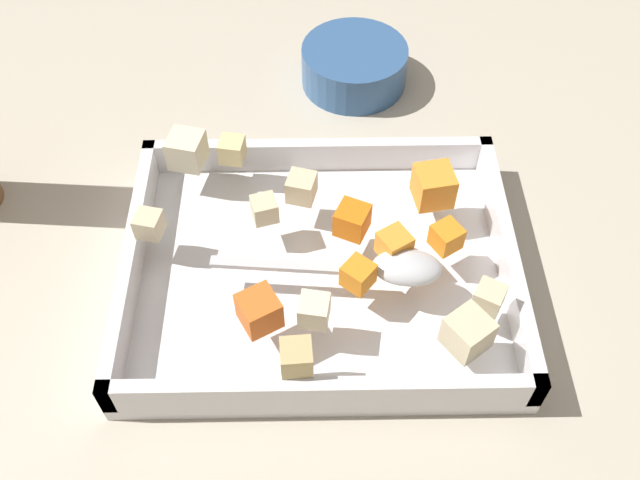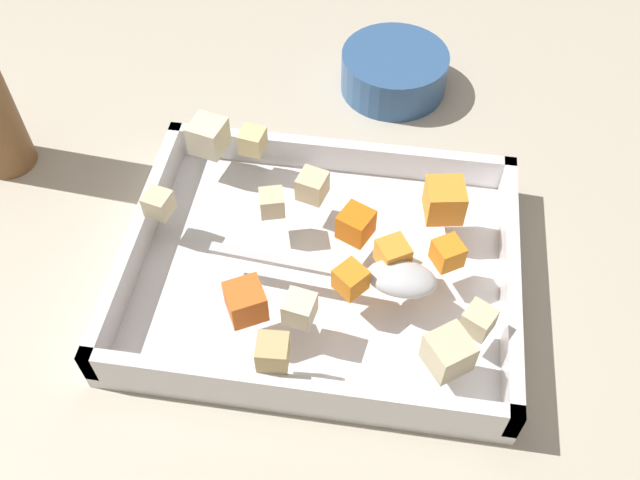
{
  "view_description": "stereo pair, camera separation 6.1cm",
  "coord_description": "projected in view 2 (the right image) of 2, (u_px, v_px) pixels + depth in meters",
  "views": [
    {
      "loc": [
        -0.0,
        -0.4,
        0.54
      ],
      "look_at": [
        0.01,
        -0.02,
        0.06
      ],
      "focal_mm": 39.29,
      "sensor_mm": 36.0,
      "label": 1
    },
    {
      "loc": [
        0.06,
        -0.39,
        0.54
      ],
      "look_at": [
        0.01,
        -0.02,
        0.06
      ],
      "focal_mm": 39.29,
      "sensor_mm": 36.0,
      "label": 2
    }
  ],
  "objects": [
    {
      "name": "potato_chunk_heap_top",
      "position": [
        273.0,
        352.0,
        0.54
      ],
      "size": [
        0.03,
        0.03,
        0.02
      ],
      "primitive_type": "cube",
      "rotation": [
        0.0,
        0.0,
        4.78
      ],
      "color": "tan",
      "rests_on": "baking_dish"
    },
    {
      "name": "potato_chunk_heap_side",
      "position": [
        448.0,
        353.0,
        0.54
      ],
      "size": [
        0.04,
        0.04,
        0.03
      ],
      "primitive_type": "cube",
      "rotation": [
        0.0,
        0.0,
        2.2
      ],
      "color": "beige",
      "rests_on": "baking_dish"
    },
    {
      "name": "potato_chunk_center",
      "position": [
        208.0,
        136.0,
        0.69
      ],
      "size": [
        0.04,
        0.04,
        0.03
      ],
      "primitive_type": "cube",
      "rotation": [
        0.0,
        0.0,
        1.33
      ],
      "color": "beige",
      "rests_on": "baking_dish"
    },
    {
      "name": "potato_chunk_under_handle",
      "position": [
        272.0,
        203.0,
        0.64
      ],
      "size": [
        0.03,
        0.03,
        0.02
      ],
      "primitive_type": "cube",
      "rotation": [
        0.0,
        0.0,
        1.85
      ],
      "color": "beige",
      "rests_on": "baking_dish"
    },
    {
      "name": "potato_chunk_rim_edge",
      "position": [
        252.0,
        141.0,
        0.69
      ],
      "size": [
        0.03,
        0.03,
        0.02
      ],
      "primitive_type": "cube",
      "rotation": [
        0.0,
        0.0,
        2.97
      ],
      "color": "#E0CC89",
      "rests_on": "baking_dish"
    },
    {
      "name": "carrot_chunk_mid_right",
      "position": [
        393.0,
        254.0,
        0.6
      ],
      "size": [
        0.03,
        0.03,
        0.02
      ],
      "primitive_type": "cube",
      "rotation": [
        0.0,
        0.0,
        2.12
      ],
      "color": "orange",
      "rests_on": "baking_dish"
    },
    {
      "name": "carrot_chunk_near_left",
      "position": [
        448.0,
        253.0,
        0.6
      ],
      "size": [
        0.03,
        0.03,
        0.02
      ],
      "primitive_type": "cube",
      "rotation": [
        0.0,
        0.0,
        3.7
      ],
      "color": "orange",
      "rests_on": "baking_dish"
    },
    {
      "name": "carrot_chunk_mid_left",
      "position": [
        351.0,
        279.0,
        0.59
      ],
      "size": [
        0.03,
        0.03,
        0.02
      ],
      "primitive_type": "cube",
      "rotation": [
        0.0,
        0.0,
        4.02
      ],
      "color": "orange",
      "rests_on": "baking_dish"
    },
    {
      "name": "carrot_chunk_near_right",
      "position": [
        445.0,
        200.0,
        0.63
      ],
      "size": [
        0.04,
        0.04,
        0.03
      ],
      "primitive_type": "cube",
      "rotation": [
        0.0,
        0.0,
        3.32
      ],
      "color": "orange",
      "rests_on": "baking_dish"
    },
    {
      "name": "potato_chunk_corner_ne",
      "position": [
        157.0,
        206.0,
        0.64
      ],
      "size": [
        0.03,
        0.03,
        0.02
      ],
      "primitive_type": "cube",
      "rotation": [
        0.0,
        0.0,
        6.05
      ],
      "color": "beige",
      "rests_on": "baking_dish"
    },
    {
      "name": "serving_spoon",
      "position": [
        386.0,
        276.0,
        0.59
      ],
      "size": [
        0.2,
        0.04,
        0.02
      ],
      "rotation": [
        0.0,
        0.0,
        3.06
      ],
      "color": "silver",
      "rests_on": "baking_dish"
    },
    {
      "name": "carrot_chunk_front_center",
      "position": [
        356.0,
        225.0,
        0.62
      ],
      "size": [
        0.04,
        0.04,
        0.03
      ],
      "primitive_type": "cube",
      "rotation": [
        0.0,
        0.0,
        2.71
      ],
      "color": "orange",
      "rests_on": "baking_dish"
    },
    {
      "name": "ground_plane",
      "position": [
        317.0,
        262.0,
        0.67
      ],
      "size": [
        4.0,
        4.0,
        0.0
      ],
      "primitive_type": "plane",
      "color": "#BCB29E"
    },
    {
      "name": "potato_chunk_near_spoon",
      "position": [
        479.0,
        320.0,
        0.56
      ],
      "size": [
        0.03,
        0.03,
        0.02
      ],
      "primitive_type": "cube",
      "rotation": [
        0.0,
        0.0,
        2.63
      ],
      "color": "beige",
      "rests_on": "baking_dish"
    },
    {
      "name": "carrot_chunk_back_center",
      "position": [
        246.0,
        301.0,
        0.57
      ],
      "size": [
        0.04,
        0.04,
        0.03
      ],
      "primitive_type": "cube",
      "rotation": [
        0.0,
        0.0,
        2.08
      ],
      "color": "orange",
      "rests_on": "baking_dish"
    },
    {
      "name": "baking_dish",
      "position": [
        320.0,
        270.0,
        0.65
      ],
      "size": [
        0.35,
        0.28,
        0.05
      ],
      "color": "silver",
      "rests_on": "ground_plane"
    },
    {
      "name": "potato_chunk_far_left",
      "position": [
        305.0,
        309.0,
        0.57
      ],
      "size": [
        0.03,
        0.03,
        0.02
      ],
      "primitive_type": "cube",
      "rotation": [
        0.0,
        0.0,
        4.54
      ],
      "color": "beige",
      "rests_on": "baking_dish"
    },
    {
      "name": "potato_chunk_corner_sw",
      "position": [
        312.0,
        186.0,
        0.65
      ],
      "size": [
        0.03,
        0.03,
        0.03
      ],
      "primitive_type": "cube",
      "rotation": [
        0.0,
        0.0,
        6.02
      ],
      "color": "beige",
      "rests_on": "baking_dish"
    },
    {
      "name": "small_prep_bowl",
      "position": [
        394.0,
        71.0,
        0.81
      ],
      "size": [
        0.12,
        0.12,
        0.05
      ],
      "primitive_type": "cylinder",
      "color": "#33598C",
      "rests_on": "ground_plane"
    }
  ]
}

